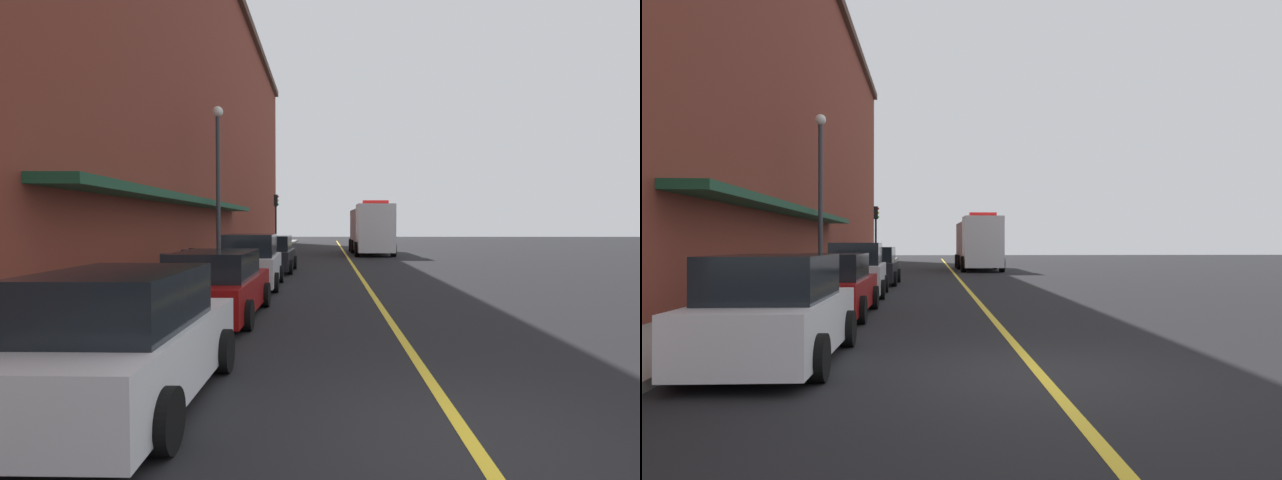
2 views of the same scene
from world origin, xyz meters
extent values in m
plane|color=black|center=(0.00, 25.00, 0.00)|extent=(112.00, 112.00, 0.00)
cube|color=gray|center=(-6.20, 25.00, 0.07)|extent=(2.40, 70.00, 0.15)
cube|color=gold|center=(0.00, 25.00, 0.00)|extent=(0.16, 70.00, 0.01)
cube|color=maroon|center=(-11.78, 24.00, 8.95)|extent=(8.76, 64.00, 17.90)
cube|color=#19472D|center=(-6.85, 16.00, 3.10)|extent=(1.20, 22.40, 0.24)
cube|color=silver|center=(-3.86, 0.99, 0.58)|extent=(1.80, 4.29, 0.81)
cube|color=black|center=(-3.86, 0.78, 1.31)|extent=(1.60, 2.37, 0.66)
cylinder|color=black|center=(-4.73, 2.33, 0.32)|extent=(0.23, 0.64, 0.64)
cylinder|color=black|center=(-2.96, 2.30, 0.32)|extent=(0.23, 0.64, 0.64)
cylinder|color=black|center=(-2.99, -0.34, 0.32)|extent=(0.23, 0.64, 0.64)
cube|color=maroon|center=(-3.98, 6.75, 0.56)|extent=(1.87, 4.86, 0.76)
cube|color=black|center=(-3.98, 6.51, 1.25)|extent=(1.67, 2.68, 0.62)
cylinder|color=black|center=(-4.90, 8.26, 0.32)|extent=(0.22, 0.64, 0.64)
cylinder|color=black|center=(-3.04, 8.25, 0.32)|extent=(0.22, 0.64, 0.64)
cylinder|color=black|center=(-4.92, 5.26, 0.32)|extent=(0.22, 0.64, 0.64)
cylinder|color=black|center=(-3.06, 5.24, 0.32)|extent=(0.22, 0.64, 0.64)
cube|color=silver|center=(-4.00, 12.42, 0.63)|extent=(1.91, 4.46, 0.91)
cube|color=black|center=(-4.00, 12.20, 1.46)|extent=(1.68, 2.47, 0.75)
cylinder|color=black|center=(-4.95, 13.76, 0.32)|extent=(0.24, 0.65, 0.64)
cylinder|color=black|center=(-3.14, 13.81, 0.32)|extent=(0.24, 0.65, 0.64)
cylinder|color=black|center=(-4.87, 11.02, 0.32)|extent=(0.24, 0.65, 0.64)
cylinder|color=black|center=(-3.06, 11.07, 0.32)|extent=(0.24, 0.65, 0.64)
cube|color=black|center=(-3.88, 18.10, 0.58)|extent=(1.86, 4.24, 0.81)
cube|color=black|center=(-3.88, 17.88, 1.32)|extent=(1.66, 2.34, 0.67)
cylinder|color=black|center=(-4.78, 19.41, 0.32)|extent=(0.23, 0.64, 0.64)
cylinder|color=black|center=(-2.95, 19.39, 0.32)|extent=(0.23, 0.64, 0.64)
cylinder|color=black|center=(-4.81, 16.80, 0.32)|extent=(0.23, 0.64, 0.64)
cylinder|color=black|center=(-2.98, 16.78, 0.32)|extent=(0.23, 0.64, 0.64)
cube|color=silver|center=(1.87, 28.84, 1.90)|extent=(2.46, 2.53, 3.20)
cube|color=silver|center=(1.82, 33.47, 1.77)|extent=(2.50, 6.10, 2.95)
cube|color=red|center=(1.87, 28.84, 3.62)|extent=(1.70, 0.62, 0.24)
cylinder|color=black|center=(3.10, 28.94, 0.50)|extent=(0.31, 1.00, 1.00)
cylinder|color=black|center=(0.65, 28.91, 0.50)|extent=(0.31, 1.00, 1.00)
cylinder|color=black|center=(3.05, 32.73, 0.50)|extent=(0.31, 1.00, 1.00)
cylinder|color=black|center=(0.60, 32.70, 0.50)|extent=(0.31, 1.00, 1.00)
cylinder|color=black|center=(3.02, 35.18, 0.50)|extent=(0.31, 1.00, 1.00)
cylinder|color=black|center=(0.57, 35.15, 0.50)|extent=(0.31, 1.00, 1.00)
cylinder|color=#4C4C51|center=(-5.35, 9.69, 0.68)|extent=(0.07, 0.07, 1.05)
cube|color=black|center=(-5.35, 9.69, 1.34)|extent=(0.14, 0.18, 0.28)
cylinder|color=#4C4C51|center=(-5.35, 7.08, 0.68)|extent=(0.07, 0.07, 1.05)
cube|color=black|center=(-5.35, 7.08, 1.34)|extent=(0.14, 0.18, 0.28)
cylinder|color=#4C4C51|center=(-5.35, 8.87, 0.68)|extent=(0.07, 0.07, 1.05)
cube|color=black|center=(-5.35, 8.87, 1.34)|extent=(0.14, 0.18, 0.28)
cylinder|color=#33383D|center=(-5.95, 16.23, 3.40)|extent=(0.18, 0.18, 6.50)
sphere|color=white|center=(-5.95, 16.23, 6.87)|extent=(0.44, 0.44, 0.44)
cylinder|color=#232326|center=(-5.30, 34.42, 1.85)|extent=(0.14, 0.14, 3.40)
cube|color=black|center=(-5.30, 34.42, 4.00)|extent=(0.28, 0.36, 0.90)
sphere|color=red|center=(-5.14, 34.42, 4.30)|extent=(0.16, 0.16, 0.16)
sphere|color=gold|center=(-5.14, 34.42, 4.00)|extent=(0.16, 0.16, 0.16)
sphere|color=green|center=(-5.14, 34.42, 3.70)|extent=(0.16, 0.16, 0.16)
camera|label=1|loc=(-1.47, -5.11, 2.19)|focal=28.62mm
camera|label=2|loc=(-1.55, -8.19, 1.82)|focal=33.23mm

